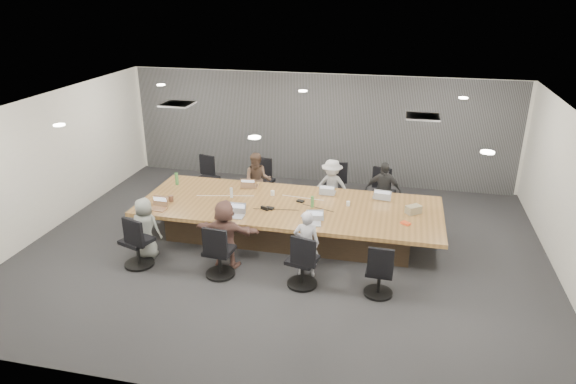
% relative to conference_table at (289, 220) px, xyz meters
% --- Properties ---
extents(floor, '(10.00, 8.00, 0.00)m').
position_rel_conference_table_xyz_m(floor, '(0.00, -0.50, -0.40)').
color(floor, '#2B2B2D').
rests_on(floor, ground).
extents(ceiling, '(10.00, 8.00, 0.00)m').
position_rel_conference_table_xyz_m(ceiling, '(0.00, -0.50, 2.40)').
color(ceiling, white).
rests_on(ceiling, wall_back).
extents(wall_back, '(10.00, 0.00, 2.80)m').
position_rel_conference_table_xyz_m(wall_back, '(0.00, 3.50, 1.00)').
color(wall_back, silver).
rests_on(wall_back, ground).
extents(wall_front, '(10.00, 0.00, 2.80)m').
position_rel_conference_table_xyz_m(wall_front, '(0.00, -4.50, 1.00)').
color(wall_front, silver).
rests_on(wall_front, ground).
extents(wall_left, '(0.00, 8.00, 2.80)m').
position_rel_conference_table_xyz_m(wall_left, '(-5.00, -0.50, 1.00)').
color(wall_left, silver).
rests_on(wall_left, ground).
extents(wall_right, '(0.00, 8.00, 2.80)m').
position_rel_conference_table_xyz_m(wall_right, '(5.00, -0.50, 1.00)').
color(wall_right, silver).
rests_on(wall_right, ground).
extents(curtain, '(9.80, 0.04, 2.80)m').
position_rel_conference_table_xyz_m(curtain, '(0.00, 3.42, 1.00)').
color(curtain, '#535354').
rests_on(curtain, ground).
extents(conference_table, '(6.00, 2.20, 0.74)m').
position_rel_conference_table_xyz_m(conference_table, '(0.00, 0.00, 0.00)').
color(conference_table, '#3F2E20').
rests_on(conference_table, ground).
extents(chair_0, '(0.67, 0.67, 0.79)m').
position_rel_conference_table_xyz_m(chair_0, '(-2.41, 1.70, -0.01)').
color(chair_0, black).
rests_on(chair_0, ground).
extents(chair_1, '(0.66, 0.66, 0.86)m').
position_rel_conference_table_xyz_m(chair_1, '(-1.04, 1.70, 0.03)').
color(chair_1, black).
rests_on(chair_1, ground).
extents(chair_2, '(0.69, 0.69, 0.88)m').
position_rel_conference_table_xyz_m(chair_2, '(0.66, 1.70, 0.04)').
color(chair_2, black).
rests_on(chair_2, ground).
extents(chair_3, '(0.66, 0.66, 0.80)m').
position_rel_conference_table_xyz_m(chair_3, '(1.79, 1.70, 0.00)').
color(chair_3, black).
rests_on(chair_3, ground).
extents(chair_4, '(0.73, 0.73, 0.85)m').
position_rel_conference_table_xyz_m(chair_4, '(-2.46, -1.70, 0.02)').
color(chair_4, black).
rests_on(chair_4, ground).
extents(chair_5, '(0.60, 0.60, 0.82)m').
position_rel_conference_table_xyz_m(chair_5, '(-0.88, -1.70, 0.01)').
color(chair_5, black).
rests_on(chair_5, ground).
extents(chair_6, '(0.67, 0.67, 0.82)m').
position_rel_conference_table_xyz_m(chair_6, '(0.61, -1.70, 0.01)').
color(chair_6, black).
rests_on(chair_6, ground).
extents(chair_7, '(0.53, 0.53, 0.76)m').
position_rel_conference_table_xyz_m(chair_7, '(1.91, -1.70, -0.02)').
color(chair_7, black).
rests_on(chair_7, ground).
extents(person_1, '(0.73, 0.62, 1.32)m').
position_rel_conference_table_xyz_m(person_1, '(-1.04, 1.35, 0.26)').
color(person_1, brown).
rests_on(person_1, ground).
extents(laptop_1, '(0.34, 0.25, 0.02)m').
position_rel_conference_table_xyz_m(laptop_1, '(-1.04, 0.80, 0.35)').
color(laptop_1, '#8C6647').
rests_on(laptop_1, conference_table).
extents(person_2, '(0.90, 0.60, 1.29)m').
position_rel_conference_table_xyz_m(person_2, '(0.66, 1.35, 0.24)').
color(person_2, '#9F9F9F').
rests_on(person_2, ground).
extents(laptop_2, '(0.33, 0.23, 0.02)m').
position_rel_conference_table_xyz_m(laptop_2, '(0.66, 0.80, 0.35)').
color(laptop_2, '#B2B2B7').
rests_on(laptop_2, conference_table).
extents(person_3, '(0.78, 0.33, 1.32)m').
position_rel_conference_table_xyz_m(person_3, '(1.79, 1.35, 0.26)').
color(person_3, '#272727').
rests_on(person_3, ground).
extents(laptop_3, '(0.38, 0.28, 0.02)m').
position_rel_conference_table_xyz_m(laptop_3, '(1.79, 0.80, 0.35)').
color(laptop_3, '#B2B2B7').
rests_on(laptop_3, conference_table).
extents(person_4, '(0.58, 0.38, 1.19)m').
position_rel_conference_table_xyz_m(person_4, '(-2.46, -1.35, 0.19)').
color(person_4, gray).
rests_on(person_4, ground).
extents(laptop_4, '(0.33, 0.24, 0.02)m').
position_rel_conference_table_xyz_m(laptop_4, '(-2.46, -0.80, 0.35)').
color(laptop_4, '#8C6647').
rests_on(laptop_4, conference_table).
extents(person_5, '(1.21, 0.40, 1.30)m').
position_rel_conference_table_xyz_m(person_5, '(-0.88, -1.35, 0.25)').
color(person_5, brown).
rests_on(person_5, ground).
extents(laptop_5, '(0.34, 0.24, 0.02)m').
position_rel_conference_table_xyz_m(laptop_5, '(-0.88, -0.80, 0.35)').
color(laptop_5, '#B2B2B7').
rests_on(laptop_5, conference_table).
extents(person_6, '(0.48, 0.35, 1.25)m').
position_rel_conference_table_xyz_m(person_6, '(0.61, -1.35, 0.22)').
color(person_6, '#B7B4BF').
rests_on(person_6, ground).
extents(laptop_6, '(0.35, 0.27, 0.02)m').
position_rel_conference_table_xyz_m(laptop_6, '(0.61, -0.80, 0.35)').
color(laptop_6, '#B2B2B7').
rests_on(laptop_6, conference_table).
extents(bottle_green_left, '(0.10, 0.10, 0.27)m').
position_rel_conference_table_xyz_m(bottle_green_left, '(-2.65, 0.54, 0.47)').
color(bottle_green_left, '#43823F').
rests_on(bottle_green_left, conference_table).
extents(bottle_green_right, '(0.08, 0.08, 0.23)m').
position_rel_conference_table_xyz_m(bottle_green_right, '(0.47, -0.02, 0.45)').
color(bottle_green_right, '#43823F').
rests_on(bottle_green_right, conference_table).
extents(bottle_clear, '(0.08, 0.08, 0.21)m').
position_rel_conference_table_xyz_m(bottle_clear, '(-1.24, 0.10, 0.44)').
color(bottle_clear, silver).
rests_on(bottle_clear, conference_table).
extents(cup_white_far, '(0.08, 0.08, 0.10)m').
position_rel_conference_table_xyz_m(cup_white_far, '(-0.44, 0.40, 0.39)').
color(cup_white_far, white).
rests_on(cup_white_far, conference_table).
extents(cup_white_near, '(0.08, 0.08, 0.09)m').
position_rel_conference_table_xyz_m(cup_white_near, '(1.16, 0.21, 0.38)').
color(cup_white_near, white).
rests_on(cup_white_near, conference_table).
extents(mug_brown, '(0.12, 0.12, 0.12)m').
position_rel_conference_table_xyz_m(mug_brown, '(-2.38, -0.36, 0.40)').
color(mug_brown, brown).
rests_on(mug_brown, conference_table).
extents(mic_left, '(0.18, 0.13, 0.03)m').
position_rel_conference_table_xyz_m(mic_left, '(-0.33, -0.30, 0.36)').
color(mic_left, black).
rests_on(mic_left, conference_table).
extents(mic_right, '(0.17, 0.14, 0.03)m').
position_rel_conference_table_xyz_m(mic_right, '(0.19, 0.19, 0.35)').
color(mic_right, black).
rests_on(mic_right, conference_table).
extents(stapler, '(0.18, 0.11, 0.07)m').
position_rel_conference_table_xyz_m(stapler, '(-0.41, -0.36, 0.37)').
color(stapler, black).
rests_on(stapler, conference_table).
extents(canvas_bag, '(0.33, 0.32, 0.15)m').
position_rel_conference_table_xyz_m(canvas_bag, '(2.42, 0.12, 0.42)').
color(canvas_bag, gray).
rests_on(canvas_bag, conference_table).
extents(snack_packet, '(0.20, 0.19, 0.04)m').
position_rel_conference_table_xyz_m(snack_packet, '(2.29, -0.41, 0.36)').
color(snack_packet, '#E94D20').
rests_on(snack_packet, conference_table).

